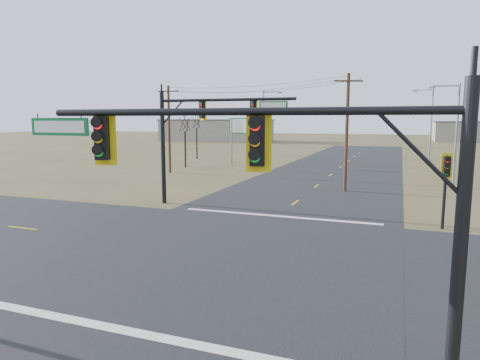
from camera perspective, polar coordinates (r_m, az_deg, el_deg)
name	(u,v)px	position (r m, az deg, el deg)	size (l,w,h in m)	color
ground	(232,253)	(18.86, -1.09, -9.69)	(320.00, 320.00, 0.00)	brown
road_ew	(232,253)	(18.86, -1.09, -9.67)	(160.00, 14.00, 0.02)	black
road_ns	(232,253)	(18.86, -1.09, -9.66)	(14.00, 160.00, 0.02)	black
stop_bar_near	(131,332)	(12.70, -14.37, -19.00)	(12.00, 0.40, 0.01)	silver
stop_bar_far	(278,216)	(25.73, 5.09, -4.81)	(12.00, 0.40, 0.01)	silver
mast_arm_near	(261,166)	(9.14, 2.86, 1.85)	(10.33, 0.56, 6.52)	black
mast_arm_far	(200,124)	(28.31, -5.30, 7.43)	(9.37, 0.57, 7.59)	black
pedestal_signal_ne	(446,173)	(24.59, 25.78, 0.82)	(0.61, 0.52, 4.06)	black
utility_pole_near	(347,131)	(35.11, 14.05, 6.37)	(2.16, 0.96, 9.33)	#4B2F20
utility_pole_far	(169,128)	(46.94, -9.43, 6.87)	(2.21, 0.79, 9.33)	#4B2F20
highway_sign	(241,132)	(53.38, 0.07, 6.42)	(3.14, 0.61, 5.94)	slate
streetlight_a	(454,129)	(40.74, 26.67, 6.04)	(2.45, 0.37, 8.76)	slate
streetlight_b	(430,120)	(66.13, 23.97, 7.28)	(2.80, 0.32, 10.03)	slate
streetlight_c	(265,122)	(58.90, 3.32, 7.71)	(2.69, 0.37, 9.61)	slate
bare_tree_a	(185,122)	(51.89, -7.37, 7.63)	(3.26, 3.26, 6.84)	black
bare_tree_b	(196,121)	(63.06, -5.83, 7.83)	(3.04, 3.04, 6.92)	black
warehouse_left	(217,131)	(116.48, -3.12, 6.59)	(28.00, 14.00, 5.50)	gray
warehouse_mid	(476,132)	(128.06, 28.90, 5.62)	(20.00, 12.00, 5.00)	gray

